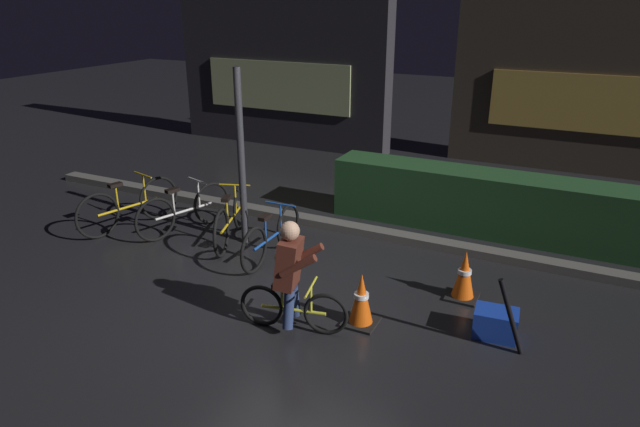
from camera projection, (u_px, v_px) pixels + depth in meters
ground_plane at (282, 298)px, 6.65m from camera, size 40.00×40.00×0.00m
sidewalk_curb at (355, 229)px, 8.47m from camera, size 12.00×0.24×0.12m
hedge_row at (491, 204)px, 8.34m from camera, size 4.80×0.70×0.92m
storefront_left at (282, 47)px, 12.78m from camera, size 5.19×0.54×4.51m
storefront_right at (600, 52)px, 10.65m from camera, size 5.31×0.54×4.71m
street_post at (241, 159)px, 7.74m from camera, size 0.10×0.10×2.48m
parked_bike_leftmost at (129, 206)px, 8.54m from camera, size 0.54×1.68×0.80m
parked_bike_left_mid at (184, 210)px, 8.41m from camera, size 0.58×1.57×0.75m
parked_bike_center_left at (231, 218)px, 8.08m from camera, size 0.61×1.61×0.78m
parked_bike_center_right at (272, 236)px, 7.55m from camera, size 0.46×1.54×0.71m
traffic_cone_near at (361, 300)px, 6.03m from camera, size 0.36×0.36×0.61m
traffic_cone_far at (464, 276)px, 6.56m from camera, size 0.36×0.36×0.61m
blue_crate at (496, 323)px, 5.87m from camera, size 0.47×0.36×0.30m
cyclist at (291, 276)px, 5.83m from camera, size 1.17×0.50×1.25m
closed_umbrella at (511, 317)px, 5.50m from camera, size 0.33×0.15×0.82m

